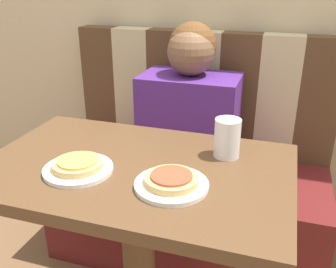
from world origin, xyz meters
TOP-DOWN VIEW (x-y plane):
  - booth_seat at (0.00, 0.60)m, footprint 1.22×0.55m
  - booth_backrest at (0.00, 0.83)m, footprint 1.22×0.10m
  - dining_table at (0.00, 0.00)m, footprint 0.86×0.55m
  - person at (0.00, 0.60)m, footprint 0.40×0.25m
  - plate_left at (-0.13, -0.08)m, footprint 0.19×0.19m
  - plate_right at (0.13, -0.08)m, footprint 0.19×0.19m
  - pizza_left at (-0.13, -0.08)m, footprint 0.13×0.13m
  - pizza_right at (0.13, -0.08)m, footprint 0.13×0.13m
  - drinking_cup at (0.23, 0.13)m, footprint 0.08×0.08m

SIDE VIEW (x-z plane):
  - booth_seat at x=0.00m, z-range 0.00..0.45m
  - dining_table at x=0.00m, z-range 0.25..1.01m
  - booth_backrest at x=0.00m, z-range 0.45..1.02m
  - person at x=0.00m, z-range 0.43..1.06m
  - plate_left at x=-0.13m, z-range 0.76..0.77m
  - plate_right at x=0.13m, z-range 0.76..0.77m
  - pizza_left at x=-0.13m, z-range 0.77..0.80m
  - pizza_right at x=0.13m, z-range 0.77..0.80m
  - drinking_cup at x=0.23m, z-range 0.76..0.88m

